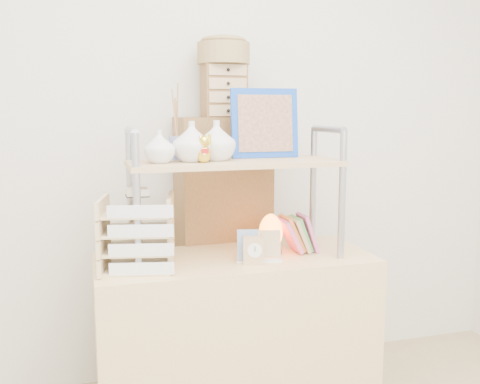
% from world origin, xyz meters
% --- Properties ---
extents(desk, '(1.20, 0.50, 0.75)m').
position_xyz_m(desk, '(0.00, 1.20, 0.38)').
color(desk, tan).
rests_on(desk, ground).
extents(cabinet, '(0.46, 0.26, 1.35)m').
position_xyz_m(cabinet, '(0.04, 1.57, 0.68)').
color(cabinet, brown).
rests_on(cabinet, ground).
extents(hutch, '(0.90, 0.34, 0.73)m').
position_xyz_m(hutch, '(-0.05, 1.21, 1.19)').
color(hutch, '#979AA5').
rests_on(hutch, desk).
extents(letter_tray, '(0.32, 0.30, 0.33)m').
position_xyz_m(letter_tray, '(-0.42, 1.14, 0.88)').
color(letter_tray, '#CEB77B').
rests_on(letter_tray, desk).
extents(salt_lamp, '(0.12, 0.11, 0.18)m').
position_xyz_m(salt_lamp, '(0.17, 1.21, 0.84)').
color(salt_lamp, brown).
rests_on(salt_lamp, desk).
extents(desk_clock, '(0.09, 0.06, 0.12)m').
position_xyz_m(desk_clock, '(0.04, 1.07, 0.81)').
color(desk_clock, tan).
rests_on(desk_clock, desk).
extents(postcard_stand, '(0.20, 0.09, 0.14)m').
position_xyz_m(postcard_stand, '(0.08, 1.11, 0.79)').
color(postcard_stand, white).
rests_on(postcard_stand, desk).
extents(drawer_chest, '(0.20, 0.16, 0.25)m').
position_xyz_m(drawer_chest, '(0.04, 1.55, 1.48)').
color(drawer_chest, brown).
rests_on(drawer_chest, cabinet).
extents(woven_basket, '(0.25, 0.25, 0.10)m').
position_xyz_m(woven_basket, '(0.04, 1.55, 1.65)').
color(woven_basket, olive).
rests_on(woven_basket, drawer_chest).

